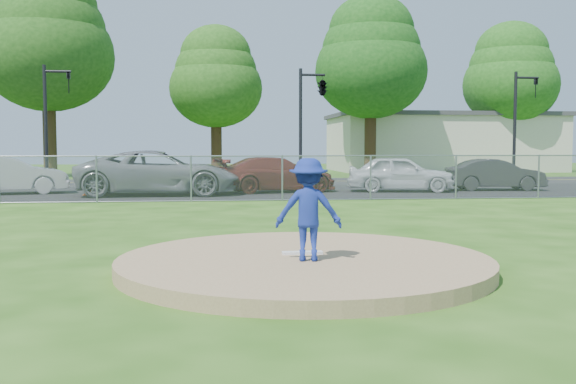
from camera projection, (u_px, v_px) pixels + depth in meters
name	position (u px, v px, depth m)	size (l,w,h in m)	color
ground	(256.00, 207.00, 19.23)	(120.00, 120.00, 0.00)	#234E11
pitchers_mound	(304.00, 263.00, 9.31)	(5.40, 5.40, 0.20)	#977853
pitching_rubber	(302.00, 253.00, 9.50)	(0.60, 0.15, 0.04)	white
chain_link_fence	(252.00, 179.00, 21.16)	(40.00, 0.06, 1.50)	gray
parking_lot	(245.00, 192.00, 25.66)	(50.00, 8.00, 0.01)	black
street	(238.00, 182.00, 33.09)	(60.00, 7.00, 0.01)	#242326
commercial_building	(441.00, 142.00, 48.70)	(16.40, 9.40, 4.30)	beige
tree_left	(47.00, 39.00, 38.15)	(7.84, 7.84, 12.53)	#342413
tree_center	(216.00, 76.00, 42.43)	(6.16, 6.16, 9.84)	#352013
tree_right	(371.00, 57.00, 41.55)	(7.28, 7.28, 11.63)	#342113
tree_far_right	(511.00, 73.00, 45.86)	(6.72, 6.72, 10.74)	#372714
traffic_signal_left	(51.00, 113.00, 29.84)	(1.28, 0.20, 5.60)	black
traffic_signal_center	(320.00, 89.00, 31.26)	(1.42, 2.48, 5.60)	black
traffic_signal_right	(519.00, 116.00, 32.56)	(1.28, 0.20, 5.60)	black
pitcher	(309.00, 210.00, 8.93)	(0.93, 0.53, 1.43)	navy
traffic_cone	(88.00, 187.00, 23.69)	(0.32, 0.32, 0.63)	#FF560D
parked_car_white	(7.00, 175.00, 24.28)	(1.53, 4.38, 1.44)	silver
parked_car_gray	(159.00, 173.00, 23.82)	(2.75, 5.97, 1.66)	gray
parked_car_darkred	(276.00, 175.00, 25.37)	(1.94, 4.78, 1.39)	maroon
parked_car_pearl	(400.00, 173.00, 25.70)	(1.71, 4.25, 1.45)	silver
parked_car_charcoal	(495.00, 175.00, 26.49)	(1.36, 3.91, 1.29)	#28292B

